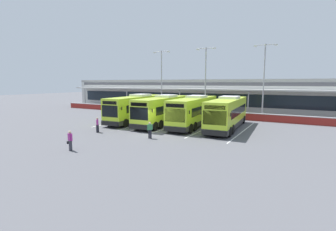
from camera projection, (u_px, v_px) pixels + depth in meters
ground_plane at (151, 133)px, 26.46m from camera, size 200.00×200.00×0.00m
terminal_building at (224, 95)px, 49.36m from camera, size 70.00×13.00×6.00m
red_barrier_wall at (201, 113)px, 38.94m from camera, size 60.00×0.40×1.10m
coach_bus_leftmost at (137, 109)px, 34.45m from camera, size 3.57×12.29×3.78m
coach_bus_left_centre at (163, 110)px, 32.24m from camera, size 3.57×12.29×3.78m
coach_bus_centre at (194, 112)px, 30.87m from camera, size 3.57×12.29×3.78m
coach_bus_right_centre at (228, 113)px, 29.02m from camera, size 3.57×12.29×3.78m
bay_stripe_far_west at (125, 120)px, 35.71m from camera, size 0.14×13.00×0.01m
bay_stripe_west at (149, 122)px, 33.68m from camera, size 0.14×13.00×0.01m
bay_stripe_mid_west at (177, 125)px, 31.66m from camera, size 0.14×13.00×0.01m
bay_stripe_centre at (208, 128)px, 29.63m from camera, size 0.14×13.00×0.01m
bay_stripe_mid_east at (243, 131)px, 27.60m from camera, size 0.14×13.00×0.01m
pedestrian_with_handbag at (70, 140)px, 19.60m from camera, size 0.63×0.39×1.62m
pedestrian_in_dark_coat at (97, 124)px, 26.84m from camera, size 0.45×0.44×1.62m
pedestrian_child at (150, 130)px, 23.91m from camera, size 0.48×0.41×1.62m
lamp_post_west at (162, 78)px, 44.11m from camera, size 3.24×0.28×11.00m
lamp_post_centre at (206, 77)px, 39.98m from camera, size 3.24×0.28×11.00m
lamp_post_east at (264, 77)px, 36.32m from camera, size 3.24×0.28×11.00m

